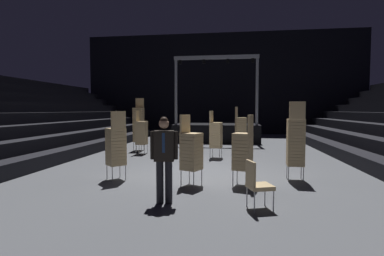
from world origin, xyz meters
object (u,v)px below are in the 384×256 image
at_px(chair_stack_mid_left, 116,145).
at_px(equipment_road_case, 163,145).
at_px(stage_riser, 217,131).
at_px(man_with_tie, 164,154).
at_px(chair_stack_front_right, 191,150).
at_px(chair_stack_mid_centre, 296,141).
at_px(chair_stack_rear_left, 216,134).
at_px(chair_stack_front_left, 241,130).
at_px(loose_chair_near_man, 257,182).
at_px(chair_stack_rear_centre, 141,132).
at_px(chair_stack_mid_right, 139,124).
at_px(chair_stack_rear_right, 243,150).

relative_size(chair_stack_mid_left, equipment_road_case, 2.09).
relative_size(stage_riser, man_with_tie, 2.86).
xyz_separation_m(chair_stack_front_right, chair_stack_mid_centre, (2.72, 0.94, 0.17)).
height_order(man_with_tie, chair_stack_rear_left, chair_stack_rear_left).
xyz_separation_m(man_with_tie, chair_stack_front_left, (1.69, 7.23, 0.02)).
xyz_separation_m(chair_stack_mid_left, loose_chair_near_man, (3.63, -1.98, -0.41)).
relative_size(chair_stack_front_left, chair_stack_rear_centre, 1.09).
relative_size(chair_stack_front_left, chair_stack_front_right, 1.14).
bearing_deg(stage_riser, chair_stack_rear_centre, -117.90).
distance_m(chair_stack_mid_left, loose_chair_near_man, 4.16).
height_order(equipment_road_case, loose_chair_near_man, loose_chair_near_man).
distance_m(chair_stack_rear_centre, equipment_road_case, 1.63).
relative_size(stage_riser, chair_stack_front_left, 2.47).
distance_m(chair_stack_front_right, chair_stack_mid_left, 2.15).
bearing_deg(chair_stack_mid_left, equipment_road_case, 46.53).
xyz_separation_m(stage_riser, loose_chair_near_man, (1.47, -12.44, -0.08)).
bearing_deg(stage_riser, chair_stack_rear_left, -87.11).
relative_size(stage_riser, chair_stack_mid_right, 2.05).
bearing_deg(equipment_road_case, chair_stack_rear_centre, -116.06).
bearing_deg(chair_stack_mid_left, stage_riser, 33.30).
bearing_deg(chair_stack_rear_centre, equipment_road_case, 156.24).
bearing_deg(chair_stack_rear_left, chair_stack_mid_left, -19.90).
xyz_separation_m(chair_stack_mid_right, chair_stack_mid_centre, (6.12, -5.27, -0.17)).
xyz_separation_m(stage_riser, chair_stack_rear_centre, (-2.98, -5.62, 0.33)).
xyz_separation_m(chair_stack_mid_left, equipment_road_case, (-0.17, 6.17, -0.70)).
height_order(chair_stack_mid_left, chair_stack_rear_left, same).
relative_size(man_with_tie, equipment_road_case, 1.97).
xyz_separation_m(chair_stack_mid_centre, equipment_road_case, (-5.02, 5.57, -0.82)).
distance_m(chair_stack_front_right, chair_stack_rear_right, 1.31).
relative_size(chair_stack_mid_left, loose_chair_near_man, 1.99).
height_order(chair_stack_mid_right, chair_stack_rear_right, chair_stack_mid_right).
height_order(stage_riser, chair_stack_mid_left, stage_riser).
bearing_deg(equipment_road_case, chair_stack_rear_right, -60.46).
distance_m(stage_riser, chair_stack_front_left, 5.27).
height_order(man_with_tie, loose_chair_near_man, man_with_tie).
height_order(chair_stack_front_right, chair_stack_mid_left, chair_stack_mid_left).
height_order(chair_stack_front_left, chair_stack_front_right, chair_stack_front_left).
distance_m(stage_riser, loose_chair_near_man, 12.53).
bearing_deg(chair_stack_rear_centre, man_with_tie, 23.57).
bearing_deg(chair_stack_rear_centre, chair_stack_mid_left, 11.90).
height_order(man_with_tie, chair_stack_rear_right, chair_stack_rear_right).
bearing_deg(chair_stack_mid_centre, chair_stack_rear_left, 127.09).
bearing_deg(chair_stack_front_right, equipment_road_case, -135.57).
relative_size(chair_stack_rear_left, equipment_road_case, 2.09).
bearing_deg(chair_stack_rear_centre, chair_stack_rear_right, 42.53).
bearing_deg(chair_stack_mid_right, chair_stack_mid_left, 103.95).
height_order(chair_stack_mid_centre, chair_stack_rear_centre, chair_stack_mid_centre).
bearing_deg(chair_stack_rear_right, chair_stack_mid_left, 103.77).
relative_size(chair_stack_front_left, chair_stack_mid_right, 0.83).
bearing_deg(chair_stack_rear_left, chair_stack_mid_right, -103.68).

